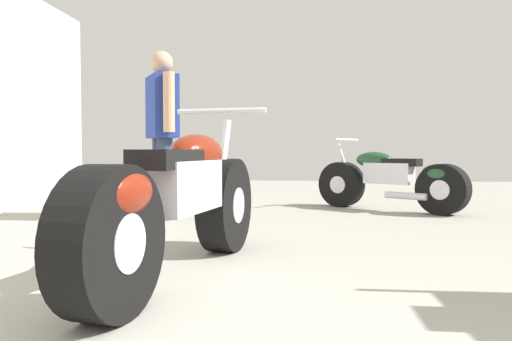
% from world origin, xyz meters
% --- Properties ---
extents(ground_plane, '(15.37, 15.37, 0.00)m').
position_xyz_m(ground_plane, '(0.00, 3.12, 0.00)').
color(ground_plane, '#9E998E').
extents(motorcycle_maroon_cruiser, '(0.71, 2.08, 0.97)m').
position_xyz_m(motorcycle_maroon_cruiser, '(-0.53, 1.98, 0.41)').
color(motorcycle_maroon_cruiser, black).
rests_on(motorcycle_maroon_cruiser, ground_plane).
extents(motorcycle_black_naked, '(1.58, 1.20, 0.84)m').
position_xyz_m(motorcycle_black_naked, '(1.16, 5.18, 0.35)').
color(motorcycle_black_naked, black).
rests_on(motorcycle_black_naked, ground_plane).
extents(mechanic_in_blue, '(0.43, 0.64, 1.70)m').
position_xyz_m(mechanic_in_blue, '(-1.28, 4.31, 0.96)').
color(mechanic_in_blue, '#2D3851').
rests_on(mechanic_in_blue, ground_plane).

